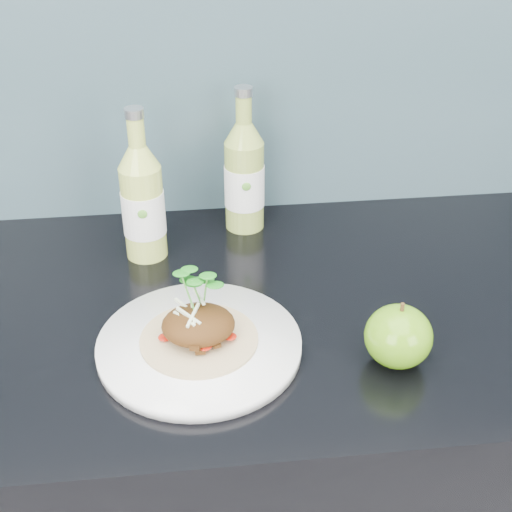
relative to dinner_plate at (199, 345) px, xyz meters
The scene contains 6 objects.
kitchen_counter 0.47m from the dinner_plate, 59.14° to the left, with size 4.00×0.60×0.90m, color black.
dinner_plate is the anchor object (origin of this frame).
pork_taco 0.04m from the dinner_plate, 91.79° to the left, with size 0.15×0.15×0.10m.
green_apple 0.25m from the dinner_plate, 11.57° to the right, with size 0.10×0.10×0.09m.
cider_bottle_left 0.27m from the dinner_plate, 105.97° to the left, with size 0.08×0.08×0.24m.
cider_bottle_right 0.34m from the dinner_plate, 74.00° to the left, with size 0.09×0.09×0.24m.
Camera 1 is at (-0.07, 0.88, 1.49)m, focal length 50.00 mm.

